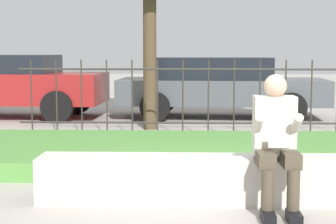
{
  "coord_description": "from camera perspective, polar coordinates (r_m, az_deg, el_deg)",
  "views": [
    {
      "loc": [
        -0.33,
        -5.31,
        1.45
      ],
      "look_at": [
        -0.57,
        1.38,
        0.72
      ],
      "focal_mm": 60.0,
      "sensor_mm": 36.0,
      "label": 1
    }
  ],
  "objects": [
    {
      "name": "stone_bench",
      "position": [
        5.46,
        2.58,
        -7.09
      ],
      "size": [
        2.99,
        0.46,
        0.44
      ],
      "color": "beige",
      "rests_on": "ground_plane"
    },
    {
      "name": "iron_fence",
      "position": [
        9.28,
        4.12,
        1.47
      ],
      "size": [
        6.32,
        0.03,
        1.31
      ],
      "color": "#332D28",
      "rests_on": "ground_plane"
    },
    {
      "name": "car_parked_center",
      "position": [
        12.22,
        5.29,
        2.71
      ],
      "size": [
        4.52,
        2.02,
        1.31
      ],
      "rotation": [
        0.0,
        0.0,
        -0.05
      ],
      "color": "#4C5156",
      "rests_on": "ground_plane"
    },
    {
      "name": "car_parked_left",
      "position": [
        12.69,
        -15.78,
        2.8
      ],
      "size": [
        4.09,
        2.01,
        1.37
      ],
      "rotation": [
        0.0,
        0.0,
        -0.04
      ],
      "color": "maroon",
      "rests_on": "ground_plane"
    },
    {
      "name": "person_seated_reader",
      "position": [
        5.17,
        10.9,
        -2.55
      ],
      "size": [
        0.42,
        0.73,
        1.24
      ],
      "color": "black",
      "rests_on": "ground_plane"
    },
    {
      "name": "grass_berm",
      "position": [
        7.46,
        4.61,
        -4.16
      ],
      "size": [
        8.32,
        2.63,
        0.22
      ],
      "color": "#569342",
      "rests_on": "ground_plane"
    },
    {
      "name": "ground_plane",
      "position": [
        5.52,
        5.51,
        -9.06
      ],
      "size": [
        60.0,
        60.0,
        0.0
      ],
      "primitive_type": "plane",
      "color": "#A8A399"
    }
  ]
}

